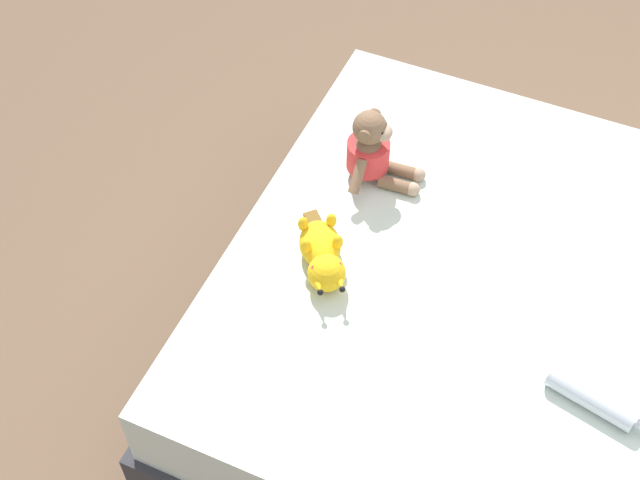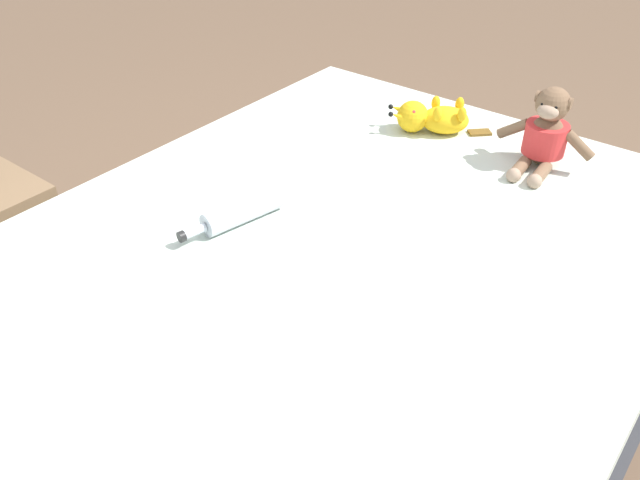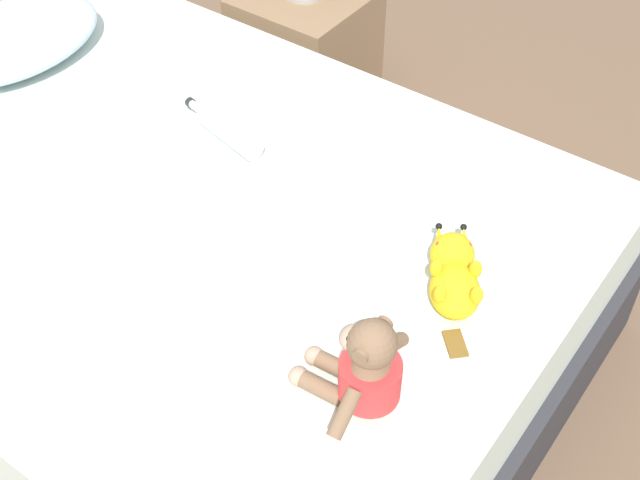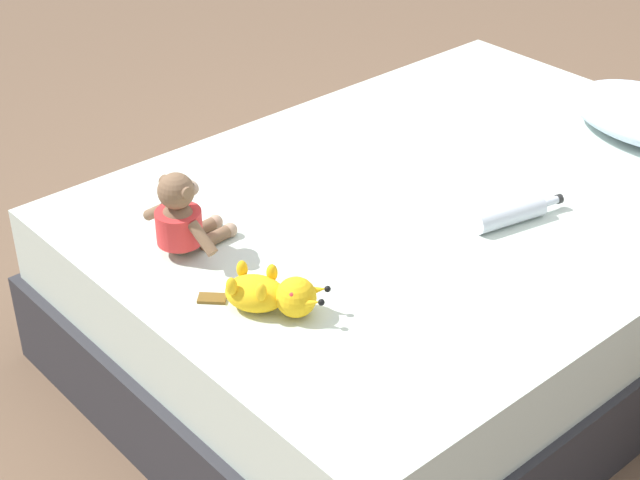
{
  "view_description": "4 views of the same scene",
  "coord_description": "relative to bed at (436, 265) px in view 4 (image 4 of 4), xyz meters",
  "views": [
    {
      "loc": [
        1.44,
        -0.17,
        2.41
      ],
      "look_at": [
        0.1,
        -0.77,
        0.58
      ],
      "focal_mm": 50.05,
      "sensor_mm": 36.0,
      "label": 1
    },
    {
      "loc": [
        -0.75,
        0.96,
        1.44
      ],
      "look_at": [
        0.0,
        0.0,
        0.57
      ],
      "focal_mm": 36.25,
      "sensor_mm": 36.0,
      "label": 2
    },
    {
      "loc": [
        -1.08,
        -1.26,
        1.94
      ],
      "look_at": [
        0.04,
        -0.45,
        0.58
      ],
      "focal_mm": 48.25,
      "sensor_mm": 36.0,
      "label": 3
    },
    {
      "loc": [
        1.68,
        -1.95,
        1.95
      ],
      "look_at": [
        0.03,
        -0.5,
        0.57
      ],
      "focal_mm": 56.1,
      "sensor_mm": 36.0,
      "label": 4
    }
  ],
  "objects": [
    {
      "name": "bed",
      "position": [
        0.0,
        0.0,
        0.0
      ],
      "size": [
        1.51,
        2.07,
        0.52
      ],
      "color": "#2D2D33",
      "rests_on": "ground_plane"
    },
    {
      "name": "ground_plane",
      "position": [
        0.0,
        0.0,
        -0.26
      ],
      "size": [
        16.0,
        16.0,
        0.0
      ],
      "primitive_type": "plane",
      "color": "brown"
    },
    {
      "name": "plush_yellow_creature",
      "position": [
        0.13,
        -0.74,
        0.31
      ],
      "size": [
        0.3,
        0.23,
        0.1
      ],
      "color": "yellow",
      "rests_on": "bed"
    },
    {
      "name": "glass_bottle",
      "position": [
        0.25,
        0.01,
        0.29
      ],
      "size": [
        0.11,
        0.29,
        0.06
      ],
      "color": "silver",
      "rests_on": "bed"
    },
    {
      "name": "plush_monkey",
      "position": [
        -0.23,
        -0.75,
        0.36
      ],
      "size": [
        0.29,
        0.23,
        0.24
      ],
      "color": "brown",
      "rests_on": "bed"
    }
  ]
}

